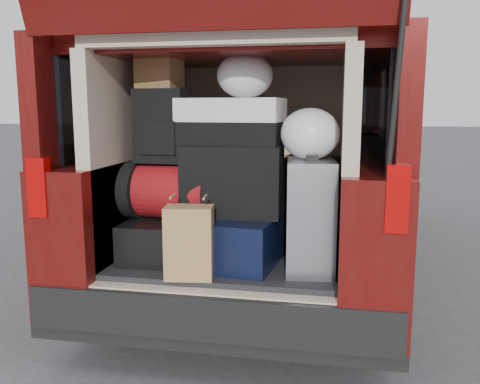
{
  "coord_description": "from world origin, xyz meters",
  "views": [
    {
      "loc": [
        0.6,
        -2.6,
        1.41
      ],
      "look_at": [
        0.06,
        0.2,
        0.94
      ],
      "focal_mm": 38.0,
      "sensor_mm": 36.0,
      "label": 1
    }
  ],
  "objects_px": {
    "black_hardshell": "(166,237)",
    "black_soft_case": "(233,180)",
    "backpack": "(162,126)",
    "navy_hardshell": "(235,238)",
    "red_duffel": "(171,190)",
    "kraft_bag": "(189,242)",
    "twotone_duffel": "(231,122)",
    "silver_roller": "(310,216)"
  },
  "relations": [
    {
      "from": "navy_hardshell",
      "to": "backpack",
      "type": "xyz_separation_m",
      "value": [
        -0.42,
        0.01,
        0.63
      ]
    },
    {
      "from": "red_duffel",
      "to": "black_soft_case",
      "type": "bearing_deg",
      "value": 5.2
    },
    {
      "from": "backpack",
      "to": "twotone_duffel",
      "type": "distance_m",
      "value": 0.4
    },
    {
      "from": "twotone_duffel",
      "to": "kraft_bag",
      "type": "bearing_deg",
      "value": -105.04
    },
    {
      "from": "black_soft_case",
      "to": "kraft_bag",
      "type": "bearing_deg",
      "value": -115.23
    },
    {
      "from": "silver_roller",
      "to": "kraft_bag",
      "type": "xyz_separation_m",
      "value": [
        -0.59,
        -0.25,
        -0.11
      ]
    },
    {
      "from": "backpack",
      "to": "kraft_bag",
      "type": "bearing_deg",
      "value": -50.17
    },
    {
      "from": "kraft_bag",
      "to": "red_duffel",
      "type": "distance_m",
      "value": 0.47
    },
    {
      "from": "black_hardshell",
      "to": "kraft_bag",
      "type": "relative_size",
      "value": 1.51
    },
    {
      "from": "black_hardshell",
      "to": "red_duffel",
      "type": "relative_size",
      "value": 1.11
    },
    {
      "from": "kraft_bag",
      "to": "silver_roller",
      "type": "bearing_deg",
      "value": 15.34
    },
    {
      "from": "red_duffel",
      "to": "backpack",
      "type": "xyz_separation_m",
      "value": [
        -0.04,
        -0.02,
        0.37
      ]
    },
    {
      "from": "navy_hardshell",
      "to": "backpack",
      "type": "height_order",
      "value": "backpack"
    },
    {
      "from": "navy_hardshell",
      "to": "backpack",
      "type": "bearing_deg",
      "value": -174.79
    },
    {
      "from": "silver_roller",
      "to": "twotone_duffel",
      "type": "height_order",
      "value": "twotone_duffel"
    },
    {
      "from": "red_duffel",
      "to": "twotone_duffel",
      "type": "bearing_deg",
      "value": 8.89
    },
    {
      "from": "red_duffel",
      "to": "black_soft_case",
      "type": "height_order",
      "value": "black_soft_case"
    },
    {
      "from": "black_hardshell",
      "to": "black_soft_case",
      "type": "relative_size",
      "value": 1.03
    },
    {
      "from": "kraft_bag",
      "to": "red_duffel",
      "type": "xyz_separation_m",
      "value": [
        -0.22,
        0.37,
        0.2
      ]
    },
    {
      "from": "black_hardshell",
      "to": "kraft_bag",
      "type": "height_order",
      "value": "kraft_bag"
    },
    {
      "from": "silver_roller",
      "to": "backpack",
      "type": "height_order",
      "value": "backpack"
    },
    {
      "from": "navy_hardshell",
      "to": "silver_roller",
      "type": "height_order",
      "value": "silver_roller"
    },
    {
      "from": "red_duffel",
      "to": "black_soft_case",
      "type": "relative_size",
      "value": 0.93
    },
    {
      "from": "navy_hardshell",
      "to": "backpack",
      "type": "relative_size",
      "value": 1.48
    },
    {
      "from": "kraft_bag",
      "to": "red_duffel",
      "type": "height_order",
      "value": "red_duffel"
    },
    {
      "from": "black_hardshell",
      "to": "twotone_duffel",
      "type": "relative_size",
      "value": 0.98
    },
    {
      "from": "black_hardshell",
      "to": "backpack",
      "type": "bearing_deg",
      "value": 167.22
    },
    {
      "from": "kraft_bag",
      "to": "backpack",
      "type": "distance_m",
      "value": 0.72
    },
    {
      "from": "black_hardshell",
      "to": "kraft_bag",
      "type": "distance_m",
      "value": 0.43
    },
    {
      "from": "navy_hardshell",
      "to": "red_duffel",
      "type": "relative_size",
      "value": 1.21
    },
    {
      "from": "silver_roller",
      "to": "black_soft_case",
      "type": "height_order",
      "value": "black_soft_case"
    },
    {
      "from": "kraft_bag",
      "to": "black_hardshell",
      "type": "bearing_deg",
      "value": 117.3
    },
    {
      "from": "navy_hardshell",
      "to": "twotone_duffel",
      "type": "height_order",
      "value": "twotone_duffel"
    },
    {
      "from": "red_duffel",
      "to": "backpack",
      "type": "distance_m",
      "value": 0.37
    },
    {
      "from": "backpack",
      "to": "twotone_duffel",
      "type": "height_order",
      "value": "backpack"
    },
    {
      "from": "kraft_bag",
      "to": "black_soft_case",
      "type": "xyz_separation_m",
      "value": [
        0.16,
        0.35,
        0.28
      ]
    },
    {
      "from": "red_duffel",
      "to": "kraft_bag",
      "type": "bearing_deg",
      "value": -51.49
    },
    {
      "from": "twotone_duffel",
      "to": "black_hardshell",
      "type": "bearing_deg",
      "value": -170.95
    },
    {
      "from": "navy_hardshell",
      "to": "silver_roller",
      "type": "relative_size",
      "value": 1.03
    },
    {
      "from": "silver_roller",
      "to": "kraft_bag",
      "type": "height_order",
      "value": "silver_roller"
    },
    {
      "from": "kraft_bag",
      "to": "twotone_duffel",
      "type": "xyz_separation_m",
      "value": [
        0.14,
        0.37,
        0.6
      ]
    },
    {
      "from": "twotone_duffel",
      "to": "black_soft_case",
      "type": "bearing_deg",
      "value": -50.7
    }
  ]
}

